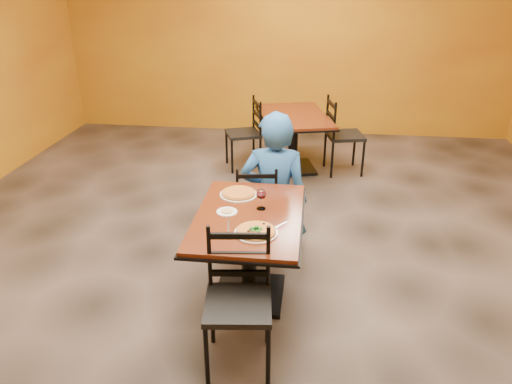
# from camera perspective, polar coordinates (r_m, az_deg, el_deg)

# --- Properties ---
(floor) EXTENTS (7.00, 8.00, 0.01)m
(floor) POSITION_cam_1_polar(r_m,az_deg,el_deg) (4.48, 0.07, -8.27)
(floor) COLOR black
(floor) RESTS_ON ground
(wall_back) EXTENTS (7.00, 0.01, 3.00)m
(wall_back) POSITION_cam_1_polar(r_m,az_deg,el_deg) (7.80, 3.80, 17.76)
(wall_back) COLOR #BA8514
(wall_back) RESTS_ON ground
(table_main) EXTENTS (0.83, 1.23, 0.75)m
(table_main) POSITION_cam_1_polar(r_m,az_deg,el_deg) (3.77, -0.84, -5.29)
(table_main) COLOR #631B0F
(table_main) RESTS_ON floor
(table_second) EXTENTS (1.14, 1.43, 0.75)m
(table_second) POSITION_cam_1_polar(r_m,az_deg,el_deg) (6.35, 4.44, 7.41)
(table_second) COLOR #631B0F
(table_second) RESTS_ON floor
(chair_main_near) EXTENTS (0.47, 0.47, 0.95)m
(chair_main_near) POSITION_cam_1_polar(r_m,az_deg,el_deg) (3.20, -2.13, -13.22)
(chair_main_near) COLOR black
(chair_main_near) RESTS_ON floor
(chair_main_far) EXTENTS (0.43, 0.43, 0.85)m
(chair_main_far) POSITION_cam_1_polar(r_m,az_deg,el_deg) (4.58, 0.05, -1.43)
(chair_main_far) COLOR black
(chair_main_far) RESTS_ON floor
(chair_second_left) EXTENTS (0.54, 0.54, 0.93)m
(chair_second_left) POSITION_cam_1_polar(r_m,az_deg,el_deg) (6.44, -1.55, 6.86)
(chair_second_left) COLOR black
(chair_second_left) RESTS_ON floor
(chair_second_right) EXTENTS (0.53, 0.53, 0.99)m
(chair_second_right) POSITION_cam_1_polar(r_m,az_deg,el_deg) (6.38, 10.43, 6.53)
(chair_second_right) COLOR black
(chair_second_right) RESTS_ON floor
(diner) EXTENTS (0.64, 0.42, 1.31)m
(diner) POSITION_cam_1_polar(r_m,az_deg,el_deg) (4.52, 2.20, 1.45)
(diner) COLOR #1B5299
(diner) RESTS_ON floor
(plate_main) EXTENTS (0.31, 0.31, 0.01)m
(plate_main) POSITION_cam_1_polar(r_m,az_deg,el_deg) (3.42, 0.00, -4.81)
(plate_main) COLOR white
(plate_main) RESTS_ON table_main
(pizza_main) EXTENTS (0.28, 0.28, 0.02)m
(pizza_main) POSITION_cam_1_polar(r_m,az_deg,el_deg) (3.42, 0.00, -4.58)
(pizza_main) COLOR maroon
(pizza_main) RESTS_ON plate_main
(plate_far) EXTENTS (0.31, 0.31, 0.01)m
(plate_far) POSITION_cam_1_polar(r_m,az_deg,el_deg) (3.99, -2.07, -0.29)
(plate_far) COLOR white
(plate_far) RESTS_ON table_main
(pizza_far) EXTENTS (0.28, 0.28, 0.02)m
(pizza_far) POSITION_cam_1_polar(r_m,az_deg,el_deg) (3.99, -2.07, -0.08)
(pizza_far) COLOR gold
(pizza_far) RESTS_ON plate_far
(side_plate) EXTENTS (0.16, 0.16, 0.01)m
(side_plate) POSITION_cam_1_polar(r_m,az_deg,el_deg) (3.71, -3.45, -2.35)
(side_plate) COLOR white
(side_plate) RESTS_ON table_main
(dip) EXTENTS (0.09, 0.09, 0.01)m
(dip) POSITION_cam_1_polar(r_m,az_deg,el_deg) (3.71, -3.45, -2.23)
(dip) COLOR tan
(dip) RESTS_ON side_plate
(wine_glass) EXTENTS (0.08, 0.08, 0.18)m
(wine_glass) POSITION_cam_1_polar(r_m,az_deg,el_deg) (3.73, 0.61, -0.75)
(wine_glass) COLOR white
(wine_glass) RESTS_ON table_main
(fork) EXTENTS (0.04, 0.19, 0.00)m
(fork) POSITION_cam_1_polar(r_m,az_deg,el_deg) (3.53, -3.28, -3.96)
(fork) COLOR silver
(fork) RESTS_ON table_main
(knife) EXTENTS (0.13, 0.18, 0.00)m
(knife) POSITION_cam_1_polar(r_m,az_deg,el_deg) (3.51, 2.58, -4.11)
(knife) COLOR silver
(knife) RESTS_ON table_main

